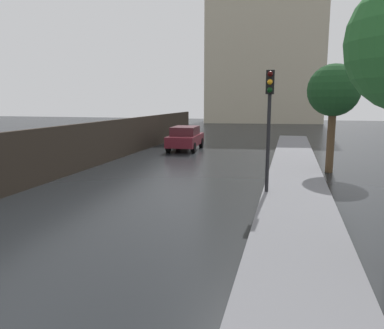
% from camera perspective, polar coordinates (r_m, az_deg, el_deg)
% --- Properties ---
extents(car_maroon_near_kerb, '(1.99, 4.22, 1.51)m').
position_cam_1_polar(car_maroon_near_kerb, '(24.02, -1.01, 4.12)').
color(car_maroon_near_kerb, maroon).
rests_on(car_maroon_near_kerb, ground).
extents(traffic_light, '(0.26, 0.39, 3.96)m').
position_cam_1_polar(traffic_light, '(12.42, 11.70, 8.41)').
color(traffic_light, black).
rests_on(traffic_light, sidewalk_strip).
extents(street_tree_near, '(2.23, 2.23, 4.70)m').
position_cam_1_polar(street_tree_near, '(17.39, 20.81, 10.37)').
color(street_tree_near, '#4C3823').
rests_on(street_tree_near, ground).
extents(distant_tower, '(16.76, 10.13, 28.02)m').
position_cam_1_polar(distant_tower, '(56.89, 10.98, 20.62)').
color(distant_tower, '#B2A88E').
rests_on(distant_tower, ground).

